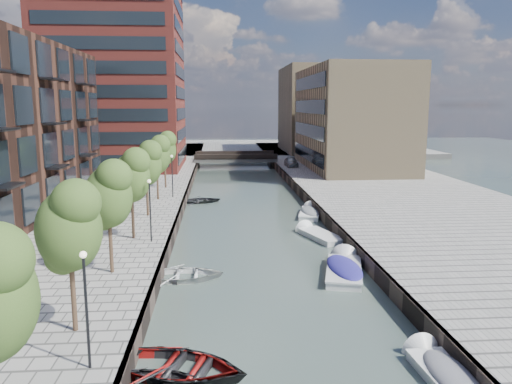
{
  "coord_description": "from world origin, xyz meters",
  "views": [
    {
      "loc": [
        -2.74,
        -8.09,
        9.83
      ],
      "look_at": [
        0.0,
        28.03,
        3.5
      ],
      "focal_mm": 35.0,
      "sensor_mm": 36.0,
      "label": 1
    }
  ],
  "objects": [
    {
      "name": "water",
      "position": [
        0.0,
        40.0,
        0.0
      ],
      "size": [
        300.0,
        300.0,
        0.0
      ],
      "primitive_type": "plane",
      "color": "#38473F",
      "rests_on": "ground"
    },
    {
      "name": "quay_right",
      "position": [
        16.0,
        40.0,
        0.5
      ],
      "size": [
        20.0,
        140.0,
        1.0
      ],
      "primitive_type": "cube",
      "color": "gray",
      "rests_on": "ground"
    },
    {
      "name": "quay_wall_left",
      "position": [
        -6.1,
        40.0,
        0.5
      ],
      "size": [
        0.25,
        140.0,
        1.0
      ],
      "primitive_type": "cube",
      "color": "#332823",
      "rests_on": "ground"
    },
    {
      "name": "quay_wall_right",
      "position": [
        6.1,
        40.0,
        0.5
      ],
      "size": [
        0.25,
        140.0,
        1.0
      ],
      "primitive_type": "cube",
      "color": "#332823",
      "rests_on": "ground"
    },
    {
      "name": "far_closure",
      "position": [
        0.0,
        100.0,
        0.5
      ],
      "size": [
        80.0,
        40.0,
        1.0
      ],
      "primitive_type": "cube",
      "color": "gray",
      "rests_on": "ground"
    },
    {
      "name": "tower",
      "position": [
        -17.0,
        65.0,
        16.0
      ],
      "size": [
        18.0,
        18.0,
        30.0
      ],
      "primitive_type": "cube",
      "color": "maroon",
      "rests_on": "quay_left"
    },
    {
      "name": "tan_block_near",
      "position": [
        16.0,
        62.0,
        8.0
      ],
      "size": [
        12.0,
        25.0,
        14.0
      ],
      "primitive_type": "cube",
      "color": "#9B845F",
      "rests_on": "quay_right"
    },
    {
      "name": "tan_block_far",
      "position": [
        16.0,
        88.0,
        9.0
      ],
      "size": [
        12.0,
        20.0,
        16.0
      ],
      "primitive_type": "cube",
      "color": "#9B845F",
      "rests_on": "quay_right"
    },
    {
      "name": "bridge",
      "position": [
        0.0,
        72.0,
        1.39
      ],
      "size": [
        13.0,
        6.0,
        1.3
      ],
      "color": "gray",
      "rests_on": "ground"
    },
    {
      "name": "tree_1",
      "position": [
        -8.5,
        11.0,
        5.31
      ],
      "size": [
        2.5,
        2.5,
        5.95
      ],
      "color": "#382619",
      "rests_on": "quay_left"
    },
    {
      "name": "tree_2",
      "position": [
        -8.5,
        18.0,
        5.31
      ],
      "size": [
        2.5,
        2.5,
        5.95
      ],
      "color": "#382619",
      "rests_on": "quay_left"
    },
    {
      "name": "tree_3",
      "position": [
        -8.5,
        25.0,
        5.31
      ],
      "size": [
        2.5,
        2.5,
        5.95
      ],
      "color": "#382619",
      "rests_on": "quay_left"
    },
    {
      "name": "tree_4",
      "position": [
        -8.5,
        32.0,
        5.31
      ],
      "size": [
        2.5,
        2.5,
        5.95
      ],
      "color": "#382619",
      "rests_on": "quay_left"
    },
    {
      "name": "tree_5",
      "position": [
        -8.5,
        39.0,
        5.31
      ],
      "size": [
        2.5,
        2.5,
        5.95
      ],
      "color": "#382619",
      "rests_on": "quay_left"
    },
    {
      "name": "tree_6",
      "position": [
        -8.5,
        46.0,
        5.31
      ],
      "size": [
        2.5,
        2.5,
        5.95
      ],
      "color": "#382619",
      "rests_on": "quay_left"
    },
    {
      "name": "lamp_0",
      "position": [
        -7.2,
        8.0,
        3.51
      ],
      "size": [
        0.24,
        0.24,
        4.12
      ],
      "color": "black",
      "rests_on": "quay_left"
    },
    {
      "name": "lamp_1",
      "position": [
        -7.2,
        24.0,
        3.51
      ],
      "size": [
        0.24,
        0.24,
        4.12
      ],
      "color": "black",
      "rests_on": "quay_left"
    },
    {
      "name": "lamp_2",
      "position": [
        -7.2,
        40.0,
        3.51
      ],
      "size": [
        0.24,
        0.24,
        4.12
      ],
      "color": "black",
      "rests_on": "quay_left"
    },
    {
      "name": "sloop_1",
      "position": [
        -4.23,
        9.03,
        0.0
      ],
      "size": [
        6.06,
        5.17,
        1.06
      ],
      "primitive_type": "imported",
      "rotation": [
        0.0,
        0.0,
        1.23
      ],
      "color": "black",
      "rests_on": "ground"
    },
    {
      "name": "sloop_2",
      "position": [
        -4.45,
        9.15,
        0.0
      ],
      "size": [
        5.78,
        4.8,
        1.03
      ],
      "primitive_type": "imported",
      "rotation": [
        0.0,
        0.0,
        1.29
      ],
      "color": "maroon",
      "rests_on": "ground"
    },
    {
      "name": "sloop_3",
      "position": [
        -4.87,
        19.38,
        0.0
      ],
      "size": [
        4.77,
        3.45,
        0.98
      ],
      "primitive_type": "imported",
      "rotation": [
        0.0,
        0.0,
        1.59
      ],
      "color": "silver",
      "rests_on": "ground"
    },
    {
      "name": "sloop_4",
      "position": [
        -4.63,
        42.3,
        0.0
      ],
      "size": [
        4.6,
        3.62,
        0.86
      ],
      "primitive_type": "imported",
      "rotation": [
        0.0,
        0.0,
        1.73
      ],
      "color": "#242427",
      "rests_on": "ground"
    },
    {
      "name": "motorboat_1",
      "position": [
        5.37,
        7.92,
        0.19
      ],
      "size": [
        1.88,
        4.76,
        1.56
      ],
      "color": "silver",
      "rests_on": "ground"
    },
    {
      "name": "motorboat_2",
      "position": [
        4.62,
        28.02,
        0.09
      ],
      "size": [
        3.15,
        5.12,
        1.61
      ],
      "color": "white",
      "rests_on": "ground"
    },
    {
      "name": "motorboat_3",
      "position": [
        4.63,
        19.8,
        0.23
      ],
      "size": [
        3.32,
        5.99,
        1.9
      ],
      "color": "silver",
      "rests_on": "ground"
    },
    {
      "name": "motorboat_4",
      "position": [
        5.51,
        35.63,
        0.2
      ],
      "size": [
        2.79,
        5.17,
        1.64
      ],
      "color": "white",
      "rests_on": "ground"
    },
    {
      "name": "car",
      "position": [
        7.84,
        63.56,
        1.7
      ],
      "size": [
        1.76,
        4.14,
        1.39
      ],
      "primitive_type": "imported",
      "rotation": [
        0.0,
        0.0,
        0.03
      ],
      "color": "gray",
      "rests_on": "quay_right"
    }
  ]
}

